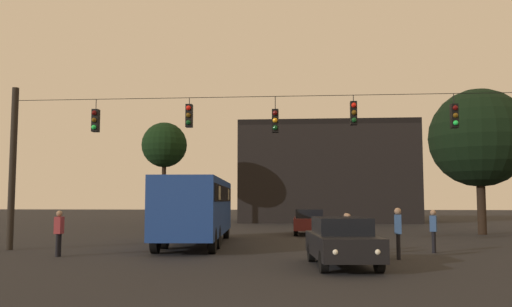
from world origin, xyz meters
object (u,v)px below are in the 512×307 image
Objects in this scene: tree_behind_building at (164,145)px; pedestrian_crossing_left at (398,230)px; tree_left_silhouette at (479,138)px; pedestrian_near_bus at (433,228)px; car_near_right at (342,241)px; pedestrian_crossing_right at (59,230)px; city_bus at (197,204)px; pedestrian_trailing at (348,232)px; pedestrian_crossing_center at (346,231)px; car_far_left at (309,221)px.

pedestrian_crossing_left is at bearing -57.97° from tree_behind_building.
pedestrian_near_bus is at bearing -115.80° from tree_left_silhouette.
car_near_right is 2.66× the size of pedestrian_crossing_right.
city_bus is 9.98m from car_near_right.
pedestrian_crossing_right is (-4.04, -5.65, -0.92)m from city_bus.
pedestrian_trailing is at bearing 149.74° from pedestrian_crossing_left.
pedestrian_near_bus is 13.95m from tree_left_silhouette.
pedestrian_crossing_left is at bearing -54.23° from pedestrian_crossing_center.
tree_left_silhouette is (9.61, 16.51, 5.05)m from car_near_right.
pedestrian_near_bus is at bearing -16.96° from city_bus.
car_near_right is 2.66× the size of pedestrian_near_bus.
city_bus is 1.26× the size of tree_left_silhouette.
pedestrian_crossing_left reaches higher than pedestrian_trailing.
city_bus is 6.64× the size of pedestrian_near_bus.
car_far_left is 11.60m from tree_left_silhouette.
pedestrian_near_bus is at bearing -66.49° from car_far_left.
pedestrian_near_bus is 1.07× the size of pedestrian_trailing.
car_near_right and car_far_left have the same top height.
car_near_right is at bearing -98.28° from pedestrian_trailing.
tree_behind_building is at bearing 115.92° from car_near_right.
pedestrian_crossing_right is 14.31m from pedestrian_near_bus.
car_far_left is at bearing 55.59° from city_bus.
tree_behind_building is (-12.22, 25.15, 5.67)m from car_near_right.
pedestrian_near_bus is (3.42, 0.29, 0.08)m from pedestrian_crossing_center.
pedestrian_crossing_left is 1.92m from pedestrian_trailing.
pedestrian_trailing is 16.91m from tree_left_silhouette.
city_bus is at bearing 145.83° from pedestrian_crossing_left.
pedestrian_near_bus is (4.71, -10.83, 0.16)m from car_far_left.
car_far_left is 0.49× the size of tree_left_silhouette.
tree_behind_building reaches higher than pedestrian_trailing.
pedestrian_crossing_left is at bearing -77.75° from car_far_left.
pedestrian_crossing_center is at bearing 87.97° from pedestrian_trailing.
car_near_right is 6.17m from pedestrian_near_bus.
pedestrian_crossing_center is at bearing 12.15° from pedestrian_crossing_right.
pedestrian_crossing_center is (0.51, 4.46, 0.07)m from car_near_right.
city_bus is 7.00m from pedestrian_crossing_right.
tree_behind_building is at bearing 122.03° from pedestrian_crossing_left.
tree_left_silhouette reaches higher than pedestrian_crossing_right.
car_near_right is 3.23m from pedestrian_trailing.
car_near_right is 28.53m from tree_behind_building.
tree_behind_building is (-14.34, 22.92, 5.44)m from pedestrian_crossing_left.
pedestrian_crossing_right is at bearing -174.47° from pedestrian_trailing.
pedestrian_trailing is 0.18× the size of tree_left_silhouette.
pedestrian_crossing_center is 10.90m from pedestrian_crossing_right.
pedestrian_crossing_left reaches higher than car_far_left.
car_far_left is 0.52× the size of tree_behind_building.
pedestrian_trailing is 25.96m from tree_behind_building.
tree_left_silhouette is at bearing 55.52° from pedestrian_trailing.
pedestrian_crossing_right is (-10.15, 2.16, 0.15)m from car_near_right.
pedestrian_crossing_right is (-12.26, -0.06, -0.08)m from pedestrian_crossing_left.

